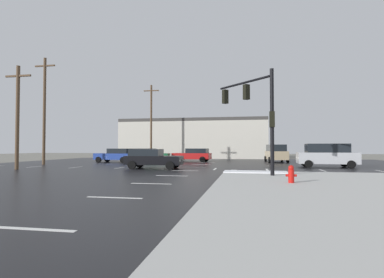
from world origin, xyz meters
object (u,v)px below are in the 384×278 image
sedan_red (193,155)px  utility_pole_far (44,109)px  suv_silver (327,155)px  traffic_signal_mast (256,107)px  sedan_blue (116,155)px  suv_tan (276,153)px  fire_hydrant (291,174)px  sedan_green (149,155)px  utility_pole_mid (18,115)px  sedan_black (152,158)px  utility_pole_distant (151,121)px

sedan_red → utility_pole_far: bearing=36.6°
suv_silver → sedan_red: suv_silver is taller
traffic_signal_mast → suv_silver: size_ratio=1.25×
suv_silver → sedan_blue: bearing=-10.6°
suv_tan → sedan_red: bearing=90.4°
sedan_red → suv_tan: bearing=-169.6°
fire_hydrant → sedan_green: sedan_green is taller
suv_tan → utility_pole_mid: (-21.01, -15.41, 3.19)m
suv_silver → sedan_black: bearing=17.8°
sedan_black → sedan_green: (-3.75, 10.36, 0.00)m
suv_silver → sedan_green: (-18.00, 6.32, -0.24)m
sedan_blue → utility_pole_distant: bearing=-93.2°
traffic_signal_mast → sedan_blue: bearing=5.0°
suv_tan → fire_hydrant: bearing=172.0°
suv_tan → utility_pole_mid: utility_pole_mid is taller
traffic_signal_mast → sedan_blue: size_ratio=1.31×
suv_tan → utility_pole_far: bearing=106.8°
suv_silver → traffic_signal_mast: bearing=56.6°
sedan_blue → utility_pole_mid: bearing=80.8°
fire_hydrant → sedan_black: size_ratio=0.17×
sedan_blue → sedan_red: same height
sedan_green → utility_pole_far: (-8.76, -6.65, 4.76)m
utility_pole_mid → utility_pole_distant: (4.40, 19.97, 1.22)m
traffic_signal_mast → suv_tan: 17.91m
sedan_blue → utility_pole_mid: utility_pole_mid is taller
suv_silver → utility_pole_mid: utility_pole_mid is taller
suv_silver → suv_tan: 9.36m
suv_tan → sedan_green: (-14.64, -2.40, -0.24)m
traffic_signal_mast → utility_pole_mid: size_ratio=0.75×
fire_hydrant → suv_silver: 13.96m
fire_hydrant → suv_tan: 21.88m
suv_silver → sedan_red: 15.23m
utility_pole_far → utility_pole_distant: bearing=63.5°
suv_silver → suv_tan: size_ratio=0.99×
suv_silver → sedan_black: (-14.25, -4.04, -0.24)m
fire_hydrant → sedan_blue: sedan_blue is taller
traffic_signal_mast → sedan_blue: 20.54m
fire_hydrant → suv_tan: (1.41, 21.83, 0.55)m
fire_hydrant → utility_pole_mid: bearing=161.9°
sedan_black → suv_tan: suv_tan is taller
fire_hydrant → sedan_blue: (-16.55, 17.87, 0.32)m
utility_pole_distant → utility_pole_far: bearing=-116.5°
sedan_blue → sedan_red: size_ratio=1.00×
utility_pole_far → sedan_green: bearing=37.2°
sedan_green → utility_pole_far: bearing=-147.4°
sedan_black → utility_pole_distant: (-5.73, 17.33, 4.65)m
sedan_black → suv_tan: (10.88, 12.77, 0.24)m
traffic_signal_mast → utility_pole_mid: (-18.20, 2.01, 0.08)m
utility_pole_mid → utility_pole_distant: utility_pole_distant is taller
utility_pole_distant → utility_pole_mid: bearing=-102.4°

